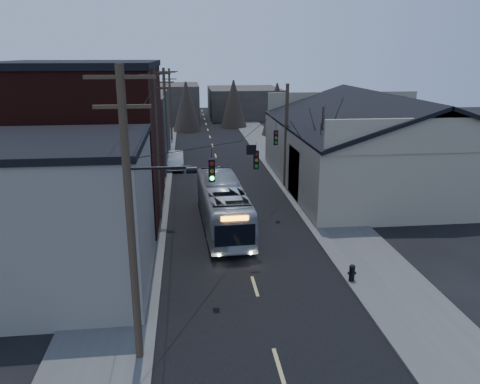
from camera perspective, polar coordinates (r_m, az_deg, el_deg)
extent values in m
cube|color=black|center=(43.55, -2.33, 2.23)|extent=(9.00, 110.00, 0.02)
cube|color=#474744|center=(43.58, -10.89, 2.02)|extent=(4.00, 110.00, 0.12)
cube|color=#474744|center=(44.46, 6.06, 2.52)|extent=(4.00, 110.00, 0.12)
cube|color=slate|center=(23.11, -21.19, -3.01)|extent=(8.00, 8.00, 7.00)
cube|color=black|center=(33.35, -18.59, 5.70)|extent=(10.00, 12.00, 10.00)
cube|color=#342E29|center=(49.07, -14.14, 7.54)|extent=(9.00, 14.00, 7.00)
cube|color=#9C9071|center=(41.24, 16.55, 4.29)|extent=(16.00, 20.00, 5.00)
cube|color=black|center=(39.24, 11.54, 9.67)|extent=(8.16, 20.60, 2.86)
cube|color=black|center=(42.38, 22.03, 9.31)|extent=(8.16, 20.60, 2.86)
cube|color=#342E29|center=(77.54, -8.82, 10.63)|extent=(10.00, 12.00, 6.00)
cube|color=#342E29|center=(83.11, 0.47, 10.87)|extent=(12.00, 14.00, 5.00)
cone|color=black|center=(34.23, 9.81, 4.20)|extent=(0.40, 0.40, 7.20)
cylinder|color=#382B1E|center=(16.20, -13.20, -3.93)|extent=(0.28, 0.28, 10.50)
cube|color=#382B1E|center=(15.23, -14.42, 13.42)|extent=(2.20, 0.12, 0.12)
cylinder|color=#382B1E|center=(30.71, -10.14, 5.44)|extent=(0.28, 0.28, 10.00)
cube|color=#382B1E|center=(30.18, -10.60, 14.03)|extent=(2.20, 0.12, 0.12)
cylinder|color=#382B1E|center=(45.53, -9.05, 8.75)|extent=(0.28, 0.28, 9.50)
cube|color=#382B1E|center=(45.16, -9.30, 14.22)|extent=(2.20, 0.12, 0.12)
cylinder|color=#382B1E|center=(60.45, -8.48, 10.44)|extent=(0.28, 0.28, 9.00)
cube|color=#382B1E|center=(60.16, -8.65, 14.32)|extent=(2.20, 0.12, 0.12)
cylinder|color=#382B1E|center=(38.50, 5.65, 6.71)|extent=(0.28, 0.28, 8.50)
cube|color=black|center=(20.20, -3.46, 2.65)|extent=(0.28, 0.20, 1.00)
cube|color=black|center=(24.96, 1.97, 3.95)|extent=(0.28, 0.20, 1.00)
cube|color=black|center=(31.10, 4.39, 6.63)|extent=(0.28, 0.20, 1.00)
imported|color=#A4ABB0|center=(29.79, -2.09, -1.61)|extent=(2.97, 10.89, 3.01)
imported|color=#B1B5B9|center=(46.13, -7.96, 3.90)|extent=(1.77, 4.84, 1.58)
cylinder|color=black|center=(23.76, 13.48, -9.72)|extent=(0.27, 0.27, 0.68)
sphere|color=black|center=(23.60, 13.54, -8.91)|extent=(0.29, 0.29, 0.29)
cylinder|color=black|center=(23.74, 13.49, -9.60)|extent=(0.40, 0.15, 0.14)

